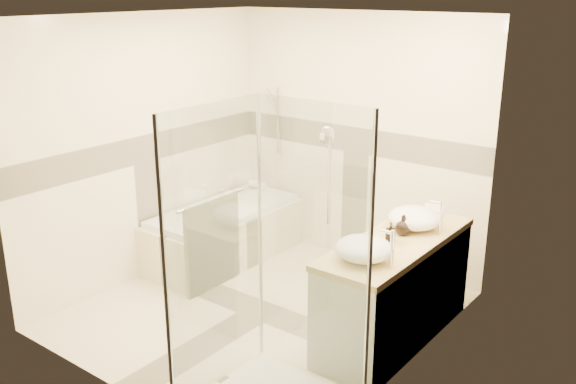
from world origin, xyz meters
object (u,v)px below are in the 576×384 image
Objects in this scene: shower_enclosure at (264,336)px; amenity_bottle_b at (403,225)px; vessel_sink_near at (414,218)px; vessel_sink_far at (364,249)px; amenity_bottle_a at (391,233)px; vanity at (395,290)px; bathtub at (225,230)px.

amenity_bottle_b is at bearing 78.94° from shower_enclosure.
vessel_sink_far is (0.00, -0.79, -0.00)m from vessel_sink_near.
vessel_sink_near is 0.39m from amenity_bottle_a.
amenity_bottle_b reaches higher than vanity.
shower_enclosure is 0.94m from vessel_sink_far.
shower_enclosure is at bearing -102.92° from amenity_bottle_a.
amenity_bottle_a is 0.99× the size of amenity_bottle_b.
bathtub is at bearing 173.98° from amenity_bottle_b.
shower_enclosure is 1.66m from vessel_sink_near.
amenity_bottle_b is (2.13, -0.22, 0.62)m from bathtub.
shower_enclosure is at bearing -41.10° from bathtub.
amenity_bottle_a is at bearing -90.00° from amenity_bottle_b.
vanity is 1.31m from shower_enclosure.
amenity_bottle_a is (0.27, 1.19, 0.42)m from shower_enclosure.
vessel_sink_near reaches higher than amenity_bottle_b.
amenity_bottle_b reaches higher than amenity_bottle_a.
amenity_bottle_a is at bearing -103.79° from vanity.
shower_enclosure is 12.73× the size of amenity_bottle_a.
shower_enclosure reaches higher than amenity_bottle_b.
vanity is at bearing 76.21° from amenity_bottle_a.
vessel_sink_far is 0.60m from amenity_bottle_b.
shower_enclosure is 12.57× the size of amenity_bottle_b.
vessel_sink_near is at bearing 93.66° from vanity.
bathtub is 2.22m from vessel_sink_near.
amenity_bottle_b is at bearing 90.00° from amenity_bottle_a.
vessel_sink_near is at bearing 90.00° from amenity_bottle_b.
amenity_bottle_a is at bearing 90.00° from vessel_sink_far.
amenity_bottle_a is at bearing -90.00° from vessel_sink_near.
shower_enclosure is 4.74× the size of vessel_sink_near.
vessel_sink_near is (2.13, -0.04, 0.63)m from bathtub.
bathtub is 2.37m from vessel_sink_far.
shower_enclosure is at bearing -102.97° from vanity.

